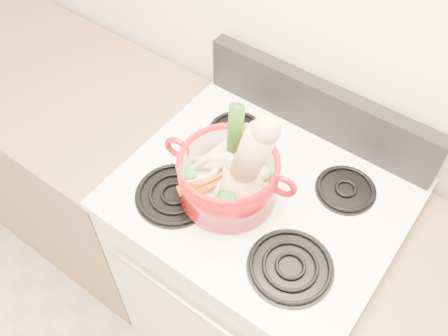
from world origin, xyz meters
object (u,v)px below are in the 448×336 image
Objects in this scene: stove_body at (254,270)px; dutch_oven at (228,177)px; squash at (249,166)px; leek at (233,144)px.

stove_body is 3.39× the size of dutch_oven.
dutch_oven is at bearing -169.94° from squash.
stove_body is 0.67m from leek.
stove_body is at bearing 4.41° from leek.
squash reaches higher than leek.
squash is (0.07, -0.02, 0.12)m from dutch_oven.
leek reaches higher than dutch_oven.
leek reaches higher than stove_body.
squash is (0.00, -0.09, 0.69)m from stove_body.
squash is at bearing -23.82° from dutch_oven.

